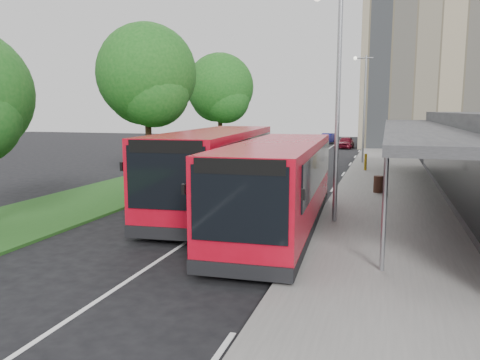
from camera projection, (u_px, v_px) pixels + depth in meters
The scene contains 16 objects.
ground at pixel (206, 229), 16.30m from camera, with size 120.00×120.00×0.00m, color black.
pavement at pixel (387, 167), 33.40m from camera, with size 5.00×80.00×0.15m, color slate.
grass_verge at pixel (216, 162), 37.24m from camera, with size 5.00×80.00×0.10m, color #1C4817.
lane_centre_line at pixel (290, 174), 30.46m from camera, with size 0.12×70.00×0.01m, color silver.
kerb_dashes at pixel (347, 168), 33.26m from camera, with size 0.12×56.00×0.01m.
office_block at pixel (468, 64), 50.48m from camera, with size 22.00×12.00×18.00m, color tan.
tree_mid at pixel (147, 81), 26.06m from camera, with size 5.54×5.54×8.90m.
tree_far at pixel (220, 92), 37.41m from camera, with size 5.37×5.37×8.64m.
lamp_post_near at pixel (336, 93), 16.28m from camera, with size 1.44×0.28×8.00m.
lamp_post_far at pixel (363, 102), 35.16m from camera, with size 1.44×0.28×8.00m.
bus_main at pixel (279, 186), 15.86m from camera, with size 3.30×10.95×3.07m.
bus_second at pixel (217, 169), 19.46m from camera, with size 3.93×11.78×3.28m.
litter_bin at pixel (378, 184), 22.71m from camera, with size 0.45×0.45×0.81m, color #3A2117.
bollard at pixel (366, 162), 31.13m from camera, with size 0.18×0.18×1.11m, color #FFB70D.
car_near at pixel (346, 142), 50.78m from camera, with size 1.52×3.78×1.29m, color maroon.
car_far at pixel (327, 138), 58.41m from camera, with size 1.33×3.82×1.26m, color navy.
Camera 1 is at (5.86, -14.79, 4.12)m, focal length 35.00 mm.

